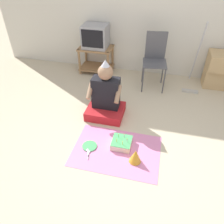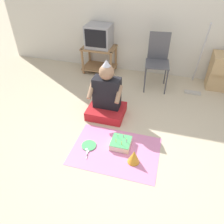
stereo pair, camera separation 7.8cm
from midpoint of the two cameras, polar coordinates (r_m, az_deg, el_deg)
ground_plane at (r=2.85m, az=6.58°, el=-10.46°), size 16.00×16.00×0.00m
wall_back at (r=4.24m, az=14.11°, el=25.47°), size 6.40×0.06×2.55m
tv_stand at (r=4.49m, az=-2.79°, el=14.12°), size 0.64×0.44×0.52m
tv at (r=4.35m, az=-2.93°, el=19.20°), size 0.46×0.40×0.42m
folding_chair at (r=3.95m, az=12.43°, el=13.68°), size 0.45×0.45×0.96m
dust_mop at (r=4.10m, az=21.85°, el=9.66°), size 0.28×0.51×1.21m
person_seated at (r=3.23m, az=-0.74°, el=3.68°), size 0.55×0.46×0.90m
party_cloth at (r=2.85m, az=1.68°, el=-10.08°), size 1.11×0.77×0.01m
birthday_cake at (r=2.88m, az=3.12°, el=-8.11°), size 0.25×0.25×0.15m
party_hat_blue at (r=2.68m, az=6.58°, el=-11.50°), size 0.15×0.15×0.18m
paper_plate at (r=2.91m, az=-5.28°, el=-8.70°), size 0.19×0.19×0.01m
plastic_spoon_near at (r=2.86m, az=-5.86°, el=-9.90°), size 0.07×0.14×0.01m
plastic_spoon_far at (r=2.83m, az=-5.56°, el=-10.39°), size 0.05×0.14×0.01m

